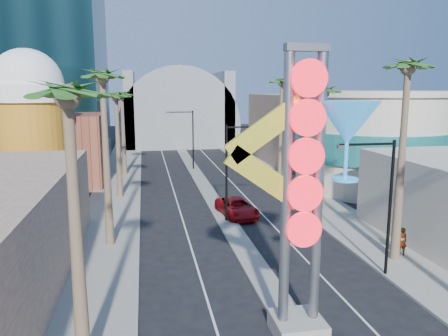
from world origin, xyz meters
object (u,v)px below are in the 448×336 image
neon_sign (322,173)px  pedestrian_a (402,241)px  pedestrian_b (317,200)px  red_pickup (237,208)px

neon_sign → pedestrian_a: neon_sign is taller
pedestrian_a → pedestrian_b: (-1.13, 11.41, -0.08)m
pedestrian_b → pedestrian_a: bearing=112.1°
neon_sign → red_pickup: neon_sign is taller
red_pickup → pedestrian_b: (7.37, 0.36, 0.23)m
red_pickup → pedestrian_a: (8.50, -11.04, 0.31)m
neon_sign → red_pickup: (0.38, 18.50, -6.53)m
neon_sign → pedestrian_a: 13.16m
neon_sign → pedestrian_b: size_ratio=7.29×
red_pickup → pedestrian_b: pedestrian_b is taller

